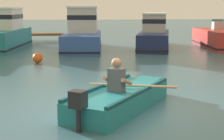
# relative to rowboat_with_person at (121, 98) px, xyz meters

# --- Properties ---
(ground_plane) EXTENTS (120.00, 120.00, 0.00)m
(ground_plane) POSITION_rel_rowboat_with_person_xyz_m (-0.02, -0.01, -0.25)
(ground_plane) COLOR #386070
(rowboat_with_person) EXTENTS (2.63, 3.37, 1.19)m
(rowboat_with_person) POSITION_rel_rowboat_with_person_xyz_m (0.00, 0.00, 0.00)
(rowboat_with_person) COLOR #1E727A
(rowboat_with_person) RESTS_ON ground
(moored_boat_teal) EXTENTS (2.60, 5.60, 2.26)m
(moored_boat_teal) POSITION_rel_rowboat_with_person_xyz_m (-5.20, 12.39, 0.59)
(moored_boat_teal) COLOR #1E727A
(moored_boat_teal) RESTS_ON ground
(moored_boat_blue) EXTENTS (2.31, 5.74, 2.32)m
(moored_boat_blue) POSITION_rel_rowboat_with_person_xyz_m (-0.77, 11.80, 0.60)
(moored_boat_blue) COLOR #2D519E
(moored_boat_blue) RESTS_ON ground
(moored_boat_navy) EXTENTS (2.90, 5.74, 1.96)m
(moored_boat_navy) POSITION_rel_rowboat_with_person_xyz_m (3.25, 12.02, 0.48)
(moored_boat_navy) COLOR #19234C
(moored_boat_navy) RESTS_ON ground
(moored_boat_red) EXTENTS (2.38, 5.32, 1.59)m
(moored_boat_red) POSITION_rel_rowboat_with_person_xyz_m (7.09, 11.98, 0.23)
(moored_boat_red) COLOR #B72D28
(moored_boat_red) RESTS_ON ground
(mooring_buoy) EXTENTS (0.41, 0.41, 0.41)m
(mooring_buoy) POSITION_rel_rowboat_with_person_xyz_m (-2.67, 6.98, -0.04)
(mooring_buoy) COLOR #E55919
(mooring_buoy) RESTS_ON ground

